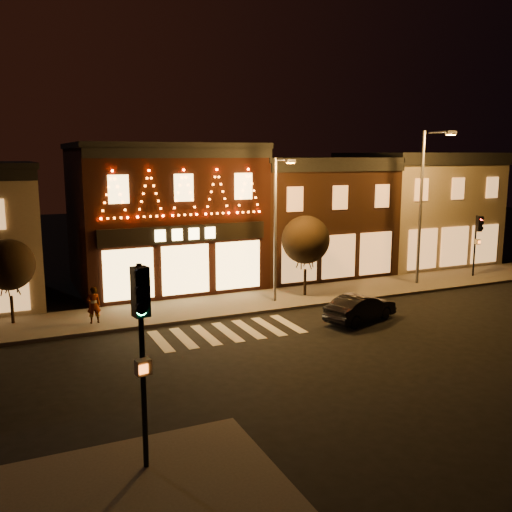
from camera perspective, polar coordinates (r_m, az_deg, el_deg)
ground at (r=21.63m, az=1.08°, el=-10.62°), size 120.00×120.00×0.00m
sidewalk_far at (r=29.35m, az=-2.14°, el=-4.85°), size 44.00×4.00×0.15m
building_pulp at (r=33.56m, az=-9.26°, el=4.03°), size 10.20×8.34×8.30m
building_right_a at (r=37.24m, az=5.03°, el=4.10°), size 9.20×8.28×7.50m
building_right_b at (r=42.37m, az=15.73°, el=4.69°), size 9.20×8.28×7.80m
traffic_signal_near at (r=13.47m, az=-11.43°, el=-7.13°), size 0.40×0.53×5.06m
traffic_signal_far at (r=37.74m, az=21.39°, el=2.16°), size 0.34×0.44×3.82m
streetlamp_mid at (r=28.69m, az=2.16°, el=3.75°), size 0.47×1.68×7.37m
streetlamp_right at (r=34.21m, az=16.63°, el=5.86°), size 0.73×2.03×8.87m
tree_left at (r=27.53m, az=-23.62°, el=-0.82°), size 2.29×2.29×3.83m
tree_right at (r=30.44m, az=5.01°, el=1.64°), size 2.59×2.59×4.33m
dark_sedan at (r=26.94m, az=10.48°, el=-5.16°), size 4.08×2.44×1.27m
pedestrian at (r=26.66m, az=-16.01°, el=-4.75°), size 0.63×0.43×1.69m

